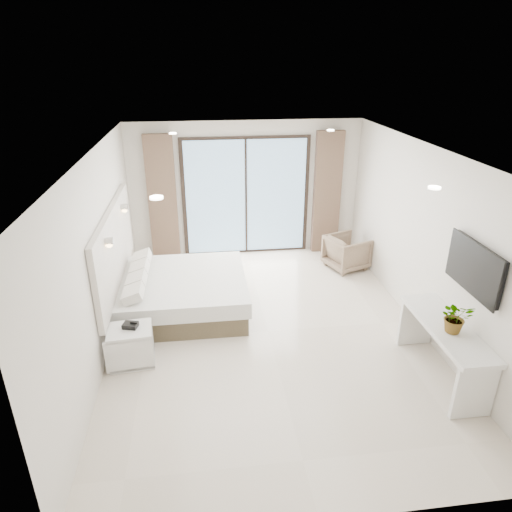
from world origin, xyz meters
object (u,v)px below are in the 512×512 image
object	(u,v)px
bed	(182,293)
armchair	(347,251)
nightstand	(131,346)
console_desk	(445,339)

from	to	relation	value
bed	armchair	xyz separation A→B (m)	(3.14, 1.20, 0.06)
nightstand	console_desk	distance (m)	4.06
console_desk	bed	bearing A→B (deg)	147.21
nightstand	bed	bearing A→B (deg)	59.21
bed	nightstand	distance (m)	1.49
nightstand	console_desk	bearing A→B (deg)	-16.82
console_desk	armchair	distance (m)	3.36
bed	console_desk	distance (m)	3.98
bed	console_desk	world-z (taller)	console_desk
bed	nightstand	world-z (taller)	bed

